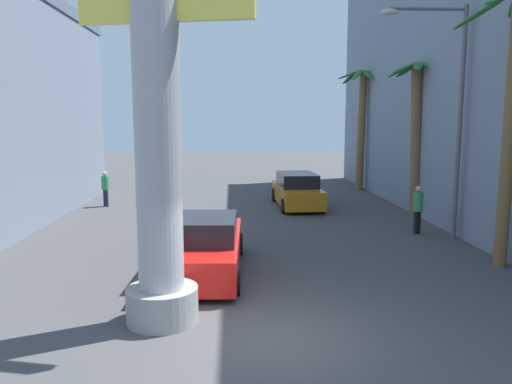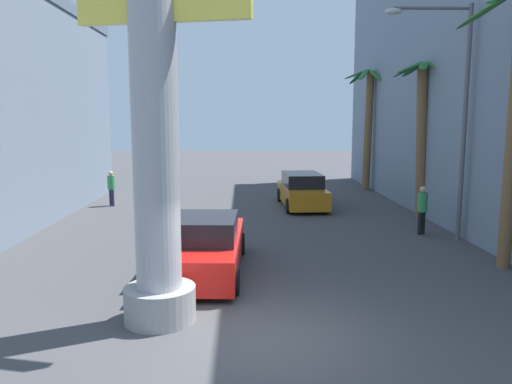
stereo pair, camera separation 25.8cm
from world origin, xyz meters
TOP-DOWN VIEW (x-y plane):
  - ground_plane at (0.00, 10.00)m, footprint 90.72×90.72m
  - neon_sign_pole at (-1.98, 0.94)m, footprint 3.69×1.43m
  - street_lamp at (6.47, 7.51)m, footprint 2.83×0.28m
  - car_lead at (-1.36, 4.09)m, footprint 2.18×5.02m
  - car_far at (2.42, 14.06)m, footprint 2.05×4.72m
  - palm_tree_far_right at (6.77, 19.63)m, footprint 2.84×2.73m
  - palm_tree_mid_right at (6.99, 11.64)m, footprint 2.51×2.46m
  - pedestrian_far_left at (-6.44, 14.51)m, footprint 0.48×0.48m
  - pedestrian_mid_right at (5.94, 8.32)m, footprint 0.48×0.48m

SIDE VIEW (x-z plane):
  - ground_plane at x=0.00m, z-range 0.00..0.00m
  - car_lead at x=-1.36m, z-range -0.08..1.48m
  - car_far at x=2.42m, z-range -0.04..1.52m
  - pedestrian_far_left at x=-6.44m, z-range 0.13..1.76m
  - pedestrian_mid_right at x=5.94m, z-range 0.14..1.84m
  - palm_tree_mid_right at x=6.99m, z-range 0.65..7.01m
  - palm_tree_far_right at x=6.77m, z-range 0.64..7.48m
  - street_lamp at x=6.47m, z-range 0.80..8.42m
  - neon_sign_pole at x=-1.98m, z-range -0.53..11.48m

